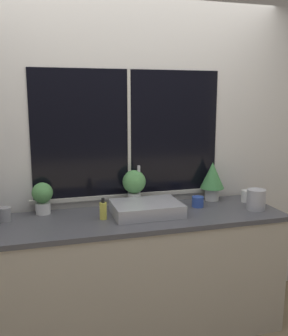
# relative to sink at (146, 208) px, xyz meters

# --- Properties ---
(wall_back) EXTENTS (8.00, 0.09, 2.70)m
(wall_back) POSITION_rel_sink_xyz_m (-0.05, 0.36, 0.39)
(wall_back) COLOR silver
(wall_back) RESTS_ON ground_plane
(wall_right) EXTENTS (0.06, 7.00, 2.70)m
(wall_right) POSITION_rel_sink_xyz_m (1.98, 1.17, 0.39)
(wall_right) COLOR silver
(wall_right) RESTS_ON ground_plane
(counter) EXTENTS (2.10, 0.65, 0.91)m
(counter) POSITION_rel_sink_xyz_m (-0.05, -0.02, -0.50)
(counter) COLOR beige
(counter) RESTS_ON ground_plane
(sink) EXTENTS (0.49, 0.41, 0.33)m
(sink) POSITION_rel_sink_xyz_m (0.00, 0.00, 0.00)
(sink) COLOR #ADADB2
(sink) RESTS_ON counter
(potted_plant_left) EXTENTS (0.15, 0.15, 0.23)m
(potted_plant_left) POSITION_rel_sink_xyz_m (-0.73, 0.22, 0.09)
(potted_plant_left) COLOR white
(potted_plant_left) RESTS_ON counter
(potted_plant_center) EXTENTS (0.18, 0.18, 0.29)m
(potted_plant_center) POSITION_rel_sink_xyz_m (-0.03, 0.22, 0.13)
(potted_plant_center) COLOR white
(potted_plant_center) RESTS_ON counter
(potted_plant_right) EXTENTS (0.20, 0.20, 0.32)m
(potted_plant_right) POSITION_rel_sink_xyz_m (0.63, 0.22, 0.14)
(potted_plant_right) COLOR white
(potted_plant_right) RESTS_ON counter
(soap_bottle) EXTENTS (0.05, 0.05, 0.15)m
(soap_bottle) POSITION_rel_sink_xyz_m (-0.32, -0.02, 0.02)
(soap_bottle) COLOR #DBD14C
(soap_bottle) RESTS_ON counter
(mug_white) EXTENTS (0.07, 0.07, 0.10)m
(mug_white) POSITION_rel_sink_xyz_m (0.88, 0.09, 0.00)
(mug_white) COLOR white
(mug_white) RESTS_ON counter
(mug_blue) EXTENTS (0.09, 0.09, 0.08)m
(mug_blue) POSITION_rel_sink_xyz_m (0.44, 0.07, -0.01)
(mug_blue) COLOR #3351AD
(mug_blue) RESTS_ON counter
(mug_grey) EXTENTS (0.08, 0.08, 0.10)m
(mug_grey) POSITION_rel_sink_xyz_m (-0.98, 0.11, 0.00)
(mug_grey) COLOR gray
(mug_grey) RESTS_ON counter
(kettle) EXTENTS (0.14, 0.14, 0.17)m
(kettle) POSITION_rel_sink_xyz_m (0.84, -0.12, 0.04)
(kettle) COLOR #B2B2B7
(kettle) RESTS_ON counter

